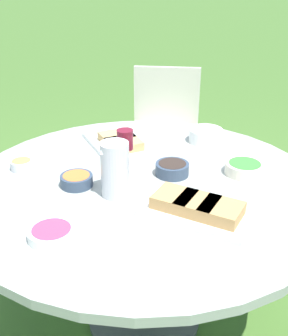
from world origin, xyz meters
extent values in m
plane|color=#446B2B|center=(0.00, 0.00, 0.00)|extent=(40.00, 40.00, 0.00)
cylinder|color=#4C4C51|center=(0.00, 0.00, 0.01)|extent=(0.51, 0.51, 0.02)
cylinder|color=#4C4C51|center=(0.00, 0.00, 0.35)|extent=(0.11, 0.11, 0.67)
cylinder|color=#9EA399|center=(0.00, 0.00, 0.71)|extent=(1.42, 1.42, 0.03)
cube|color=beige|center=(-0.69, -0.86, 0.45)|extent=(0.61, 0.60, 0.04)
cube|color=beige|center=(-0.81, -1.02, 0.68)|extent=(0.36, 0.30, 0.42)
cylinder|color=beige|center=(-0.42, -0.84, 0.22)|extent=(0.03, 0.03, 0.43)
cylinder|color=beige|center=(-0.73, -0.60, 0.22)|extent=(0.03, 0.03, 0.43)
cylinder|color=beige|center=(-0.65, -1.13, 0.22)|extent=(0.03, 0.03, 0.43)
cylinder|color=beige|center=(-0.96, -0.89, 0.22)|extent=(0.03, 0.03, 0.43)
cylinder|color=silver|center=(0.14, 0.03, 0.83)|extent=(0.10, 0.10, 0.21)
cone|color=silver|center=(0.19, 0.03, 0.92)|extent=(0.03, 0.03, 0.03)
cylinder|color=silver|center=(0.02, -0.12, 0.73)|extent=(0.06, 0.06, 0.01)
cylinder|color=silver|center=(0.02, -0.12, 0.78)|extent=(0.01, 0.01, 0.10)
cylinder|color=maroon|center=(0.02, -0.12, 0.87)|extent=(0.07, 0.07, 0.08)
cube|color=white|center=(-0.02, 0.31, 0.74)|extent=(0.36, 0.43, 0.02)
cube|color=#B2844C|center=(-0.06, 0.38, 0.77)|extent=(0.18, 0.18, 0.04)
cube|color=#B2844C|center=(-0.02, 0.31, 0.77)|extent=(0.18, 0.18, 0.04)
cube|color=#B2844C|center=(0.02, 0.23, 0.77)|extent=(0.18, 0.18, 0.04)
cube|color=white|center=(-0.08, -0.38, 0.74)|extent=(0.27, 0.41, 0.02)
cube|color=tan|center=(-0.07, -0.29, 0.76)|extent=(0.16, 0.15, 0.04)
cube|color=tan|center=(-0.08, -0.38, 0.76)|extent=(0.16, 0.15, 0.04)
cylinder|color=silver|center=(0.37, -0.36, 0.75)|extent=(0.09, 0.09, 0.04)
cylinder|color=#E0C147|center=(0.37, -0.36, 0.76)|extent=(0.08, 0.08, 0.02)
cylinder|color=beige|center=(-0.39, 0.16, 0.75)|extent=(0.16, 0.16, 0.05)
cylinder|color=#387533|center=(-0.39, 0.16, 0.76)|extent=(0.13, 0.13, 0.02)
cylinder|color=#334256|center=(-0.13, 0.01, 0.75)|extent=(0.14, 0.14, 0.05)
cylinder|color=#2D231E|center=(-0.13, 0.01, 0.77)|extent=(0.11, 0.11, 0.02)
cylinder|color=white|center=(0.45, 0.17, 0.74)|extent=(0.15, 0.15, 0.04)
cylinder|color=#D6385B|center=(0.45, 0.17, 0.75)|extent=(0.12, 0.12, 0.02)
cylinder|color=white|center=(-0.47, -0.19, 0.76)|extent=(0.16, 0.16, 0.06)
cylinder|color=silver|center=(-0.47, -0.19, 0.78)|extent=(0.13, 0.13, 0.03)
cylinder|color=#334256|center=(0.24, -0.11, 0.75)|extent=(0.13, 0.13, 0.04)
cylinder|color=#CC662D|center=(0.24, -0.11, 0.76)|extent=(0.10, 0.10, 0.02)
camera|label=1|loc=(0.77, 1.25, 1.51)|focal=45.00mm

